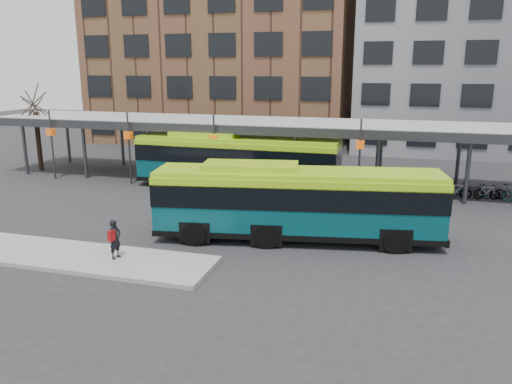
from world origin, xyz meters
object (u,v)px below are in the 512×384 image
(tree, at_px, (38,138))
(bus_front, at_px, (296,201))
(pedestrian, at_px, (115,239))
(bus_rear, at_px, (236,160))

(tree, xyz_separation_m, bus_front, (21.85, -10.17, -0.61))
(tree, height_order, bus_front, tree)
(tree, bearing_deg, pedestrian, -43.86)
(bus_rear, bearing_deg, tree, 175.81)
(bus_front, distance_m, pedestrian, 7.97)
(tree, relative_size, pedestrian, 3.49)
(bus_front, relative_size, bus_rear, 0.99)
(bus_front, bearing_deg, tree, 145.37)
(bus_front, height_order, bus_rear, bus_rear)
(pedestrian, bearing_deg, bus_front, -42.47)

